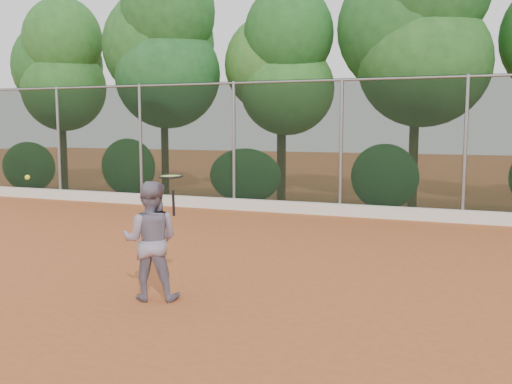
% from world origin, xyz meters
% --- Properties ---
extents(ground, '(80.00, 80.00, 0.00)m').
position_xyz_m(ground, '(0.00, 0.00, 0.00)').
color(ground, '#A95328').
rests_on(ground, ground).
extents(concrete_curb, '(24.00, 0.20, 0.30)m').
position_xyz_m(concrete_curb, '(0.00, 6.82, 0.15)').
color(concrete_curb, silver).
rests_on(concrete_curb, ground).
extents(tennis_player, '(0.92, 0.81, 1.59)m').
position_xyz_m(tennis_player, '(-0.71, -1.03, 0.79)').
color(tennis_player, gray).
rests_on(tennis_player, ground).
extents(chainlink_fence, '(24.09, 0.09, 3.50)m').
position_xyz_m(chainlink_fence, '(-0.00, 7.00, 1.86)').
color(chainlink_fence, black).
rests_on(chainlink_fence, ground).
extents(foliage_backdrop, '(23.70, 3.63, 7.55)m').
position_xyz_m(foliage_backdrop, '(-0.55, 8.98, 4.40)').
color(foliage_backdrop, '#3F2A18').
rests_on(foliage_backdrop, ground).
extents(tennis_racket, '(0.35, 0.35, 0.54)m').
position_xyz_m(tennis_racket, '(-0.31, -1.17, 1.64)').
color(tennis_racket, black).
rests_on(tennis_racket, ground).
extents(tennis_ball_in_flight, '(0.07, 0.07, 0.07)m').
position_xyz_m(tennis_ball_in_flight, '(-2.74, -1.04, 1.57)').
color(tennis_ball_in_flight, yellow).
rests_on(tennis_ball_in_flight, ground).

